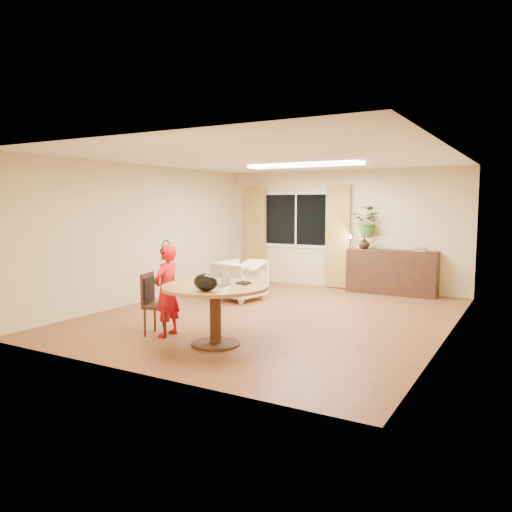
% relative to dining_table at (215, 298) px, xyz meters
% --- Properties ---
extents(floor, '(6.50, 6.50, 0.00)m').
position_rel_dining_table_xyz_m(floor, '(-0.14, 1.90, -0.63)').
color(floor, brown).
rests_on(floor, ground).
extents(ceiling, '(6.50, 6.50, 0.00)m').
position_rel_dining_table_xyz_m(ceiling, '(-0.14, 1.90, 1.97)').
color(ceiling, white).
rests_on(ceiling, wall_back).
extents(wall_back, '(5.50, 0.00, 5.50)m').
position_rel_dining_table_xyz_m(wall_back, '(-0.14, 5.15, 0.67)').
color(wall_back, tan).
rests_on(wall_back, floor).
extents(wall_left, '(0.00, 6.50, 6.50)m').
position_rel_dining_table_xyz_m(wall_left, '(-2.89, 1.90, 0.67)').
color(wall_left, tan).
rests_on(wall_left, floor).
extents(wall_right, '(0.00, 6.50, 6.50)m').
position_rel_dining_table_xyz_m(wall_right, '(2.61, 1.90, 0.67)').
color(wall_right, tan).
rests_on(wall_right, floor).
extents(window, '(1.70, 0.03, 1.30)m').
position_rel_dining_table_xyz_m(window, '(-1.24, 5.13, 0.87)').
color(window, white).
rests_on(window, wall_back).
extents(curtain_left, '(0.55, 0.08, 2.25)m').
position_rel_dining_table_xyz_m(curtain_left, '(-2.29, 5.05, 0.52)').
color(curtain_left, olive).
rests_on(curtain_left, wall_back).
extents(curtain_right, '(0.55, 0.08, 2.25)m').
position_rel_dining_table_xyz_m(curtain_right, '(-0.19, 5.05, 0.52)').
color(curtain_right, olive).
rests_on(curtain_right, wall_back).
extents(ceiling_panel, '(2.20, 0.35, 0.05)m').
position_rel_dining_table_xyz_m(ceiling_panel, '(-0.14, 3.10, 1.94)').
color(ceiling_panel, white).
rests_on(ceiling_panel, ceiling).
extents(dining_table, '(1.41, 1.41, 0.80)m').
position_rel_dining_table_xyz_m(dining_table, '(0.00, 0.00, 0.00)').
color(dining_table, brown).
rests_on(dining_table, floor).
extents(dining_chair, '(0.51, 0.48, 0.88)m').
position_rel_dining_table_xyz_m(dining_chair, '(-0.99, 0.04, -0.19)').
color(dining_chair, black).
rests_on(dining_chair, floor).
extents(child, '(0.49, 0.33, 1.30)m').
position_rel_dining_table_xyz_m(child, '(-0.86, 0.05, 0.02)').
color(child, '#B8210E').
rests_on(child, floor).
extents(laptop, '(0.39, 0.29, 0.23)m').
position_rel_dining_table_xyz_m(laptop, '(-0.03, 0.01, 0.29)').
color(laptop, '#B7B7BC').
rests_on(laptop, dining_table).
extents(tumbler, '(0.09, 0.09, 0.10)m').
position_rel_dining_table_xyz_m(tumbler, '(0.02, 0.23, 0.22)').
color(tumbler, white).
rests_on(tumbler, dining_table).
extents(wine_glass, '(0.08, 0.08, 0.19)m').
position_rel_dining_table_xyz_m(wine_glass, '(0.34, 0.19, 0.27)').
color(wine_glass, white).
rests_on(wine_glass, dining_table).
extents(pot_lid, '(0.25, 0.25, 0.04)m').
position_rel_dining_table_xyz_m(pot_lid, '(0.25, 0.31, 0.19)').
color(pot_lid, white).
rests_on(pot_lid, dining_table).
extents(handbag, '(0.37, 0.28, 0.22)m').
position_rel_dining_table_xyz_m(handbag, '(0.15, -0.43, 0.28)').
color(handbag, black).
rests_on(handbag, dining_table).
extents(armchair, '(0.94, 0.96, 0.76)m').
position_rel_dining_table_xyz_m(armchair, '(-1.36, 2.83, -0.25)').
color(armchair, '#BEB197').
rests_on(armchair, floor).
extents(throw, '(0.45, 0.55, 0.03)m').
position_rel_dining_table_xyz_m(throw, '(-1.08, 2.79, 0.15)').
color(throw, beige).
rests_on(throw, armchair).
extents(sideboard, '(1.82, 0.45, 0.91)m').
position_rel_dining_table_xyz_m(sideboard, '(1.05, 4.91, -0.17)').
color(sideboard, black).
rests_on(sideboard, floor).
extents(vase, '(0.28, 0.28, 0.25)m').
position_rel_dining_table_xyz_m(vase, '(0.45, 4.91, 0.41)').
color(vase, black).
rests_on(vase, sideboard).
extents(bouquet, '(0.72, 0.66, 0.66)m').
position_rel_dining_table_xyz_m(bouquet, '(0.52, 4.91, 0.86)').
color(bouquet, '#316927').
rests_on(bouquet, vase).
extents(book_stack, '(0.24, 0.19, 0.09)m').
position_rel_dining_table_xyz_m(book_stack, '(1.61, 4.91, 0.33)').
color(book_stack, brown).
rests_on(book_stack, sideboard).
extents(desk_lamp, '(0.14, 0.14, 0.33)m').
position_rel_dining_table_xyz_m(desk_lamp, '(0.16, 4.86, 0.45)').
color(desk_lamp, black).
rests_on(desk_lamp, sideboard).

